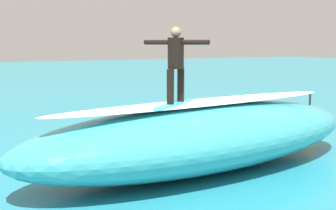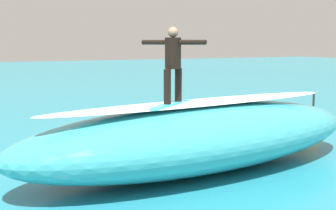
{
  "view_description": "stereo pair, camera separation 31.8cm",
  "coord_description": "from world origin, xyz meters",
  "px_view_note": "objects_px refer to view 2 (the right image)",
  "views": [
    {
      "loc": [
        6.26,
        11.47,
        2.99
      ],
      "look_at": [
        0.66,
        0.65,
        1.26
      ],
      "focal_mm": 47.23,
      "sensor_mm": 36.0,
      "label": 1
    },
    {
      "loc": [
        5.97,
        11.61,
        2.99
      ],
      "look_at": [
        0.66,
        0.65,
        1.26
      ],
      "focal_mm": 47.23,
      "sensor_mm": 36.0,
      "label": 2
    }
  ],
  "objects_px": {
    "surfboard_paddling": "(165,131)",
    "surfer_paddling": "(167,127)",
    "surfboard_riding": "(173,105)",
    "surfer_riding": "(173,59)",
    "buoy_marker": "(313,117)"
  },
  "relations": [
    {
      "from": "surfer_riding",
      "to": "buoy_marker",
      "type": "relative_size",
      "value": 1.34
    },
    {
      "from": "surfboard_riding",
      "to": "surfer_riding",
      "type": "height_order",
      "value": "surfer_riding"
    },
    {
      "from": "surfer_paddling",
      "to": "buoy_marker",
      "type": "height_order",
      "value": "buoy_marker"
    },
    {
      "from": "surfer_paddling",
      "to": "buoy_marker",
      "type": "relative_size",
      "value": 1.32
    },
    {
      "from": "surfer_riding",
      "to": "buoy_marker",
      "type": "height_order",
      "value": "surfer_riding"
    },
    {
      "from": "surfer_riding",
      "to": "surfer_paddling",
      "type": "xyz_separation_m",
      "value": [
        -1.87,
        -4.19,
        -2.44
      ]
    },
    {
      "from": "surfer_riding",
      "to": "surfboard_paddling",
      "type": "relative_size",
      "value": 0.71
    },
    {
      "from": "surfboard_paddling",
      "to": "surfer_paddling",
      "type": "distance_m",
      "value": 0.2
    },
    {
      "from": "surfboard_riding",
      "to": "surfboard_paddling",
      "type": "bearing_deg",
      "value": -147.64
    },
    {
      "from": "surfboard_paddling",
      "to": "buoy_marker",
      "type": "xyz_separation_m",
      "value": [
        -5.09,
        1.5,
        0.34
      ]
    },
    {
      "from": "surfboard_riding",
      "to": "surfboard_paddling",
      "type": "distance_m",
      "value": 4.95
    },
    {
      "from": "surfer_riding",
      "to": "surfer_paddling",
      "type": "relative_size",
      "value": 1.02
    },
    {
      "from": "surfboard_paddling",
      "to": "surfer_paddling",
      "type": "height_order",
      "value": "surfer_paddling"
    },
    {
      "from": "surfer_riding",
      "to": "buoy_marker",
      "type": "distance_m",
      "value": 7.82
    },
    {
      "from": "surfboard_riding",
      "to": "surfer_paddling",
      "type": "xyz_separation_m",
      "value": [
        -1.87,
        -4.19,
        -1.41
      ]
    }
  ]
}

